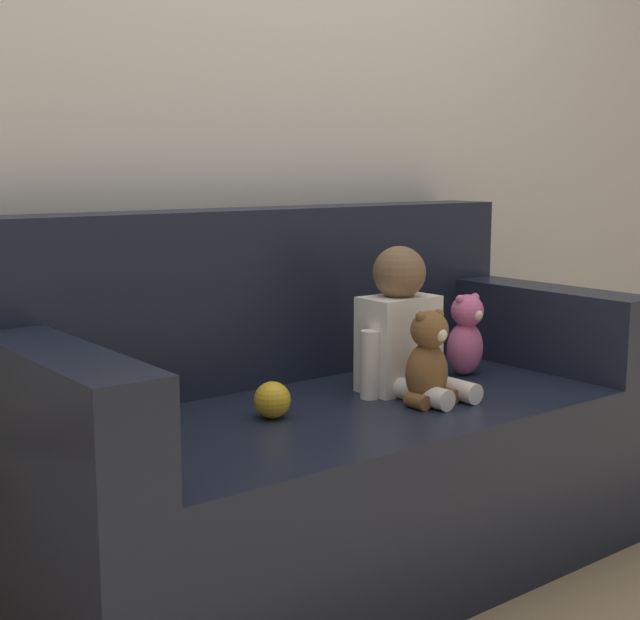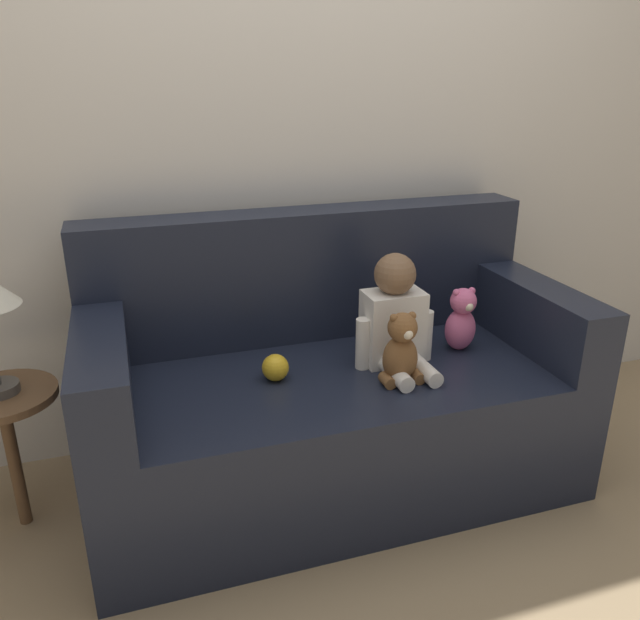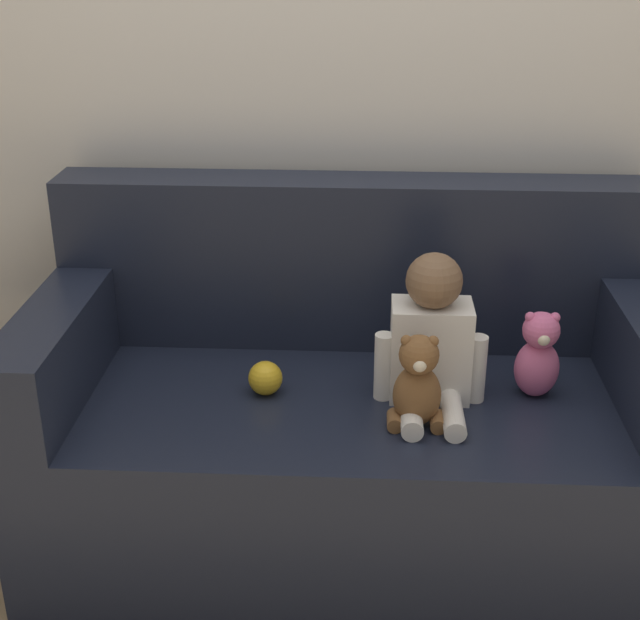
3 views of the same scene
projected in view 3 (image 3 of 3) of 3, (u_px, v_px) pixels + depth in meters
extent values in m
plane|color=#9E8460|center=(348.00, 531.00, 2.55)|extent=(12.00, 12.00, 0.00)
cube|color=silver|center=(359.00, 41.00, 2.48)|extent=(8.00, 0.05, 2.60)
cube|color=black|center=(349.00, 463.00, 2.46)|extent=(1.68, 0.81, 0.46)
cube|color=black|center=(354.00, 262.00, 2.56)|extent=(1.68, 0.18, 0.49)
cube|color=black|center=(64.00, 342.00, 2.36)|extent=(0.16, 0.81, 0.24)
cube|color=white|center=(430.00, 351.00, 2.29)|extent=(0.20, 0.13, 0.26)
sphere|color=brown|center=(434.00, 281.00, 2.21)|extent=(0.14, 0.14, 0.14)
cylinder|color=white|center=(411.00, 414.00, 2.20)|extent=(0.06, 0.17, 0.06)
cylinder|color=white|center=(453.00, 416.00, 2.19)|extent=(0.06, 0.17, 0.06)
cylinder|color=white|center=(384.00, 366.00, 2.30)|extent=(0.05, 0.05, 0.18)
cylinder|color=white|center=(476.00, 369.00, 2.28)|extent=(0.05, 0.05, 0.18)
ellipsoid|color=brown|center=(417.00, 395.00, 2.18)|extent=(0.12, 0.10, 0.16)
sphere|color=brown|center=(419.00, 355.00, 2.12)|extent=(0.10, 0.10, 0.10)
sphere|color=brown|center=(406.00, 341.00, 2.11)|extent=(0.03, 0.03, 0.03)
sphere|color=brown|center=(433.00, 341.00, 2.11)|extent=(0.03, 0.03, 0.03)
sphere|color=beige|center=(420.00, 365.00, 2.09)|extent=(0.03, 0.03, 0.03)
cylinder|color=brown|center=(395.00, 421.00, 2.19)|extent=(0.04, 0.06, 0.04)
cylinder|color=brown|center=(438.00, 422.00, 2.18)|extent=(0.04, 0.06, 0.04)
ellipsoid|color=#DB6699|center=(536.00, 368.00, 2.31)|extent=(0.12, 0.10, 0.16)
sphere|color=#DB6699|center=(541.00, 330.00, 2.26)|extent=(0.10, 0.10, 0.10)
sphere|color=#DB6699|center=(530.00, 317.00, 2.25)|extent=(0.03, 0.03, 0.03)
sphere|color=#DB6699|center=(555.00, 318.00, 2.25)|extent=(0.03, 0.03, 0.03)
sphere|color=beige|center=(544.00, 339.00, 2.23)|extent=(0.03, 0.03, 0.03)
sphere|color=gold|center=(265.00, 378.00, 2.33)|extent=(0.09, 0.09, 0.09)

